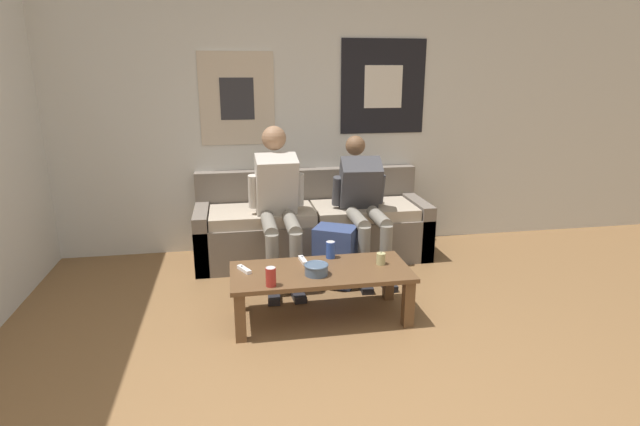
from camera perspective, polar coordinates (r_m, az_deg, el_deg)
name	(u,v)px	position (r m, az deg, el deg)	size (l,w,h in m)	color
wall_back	(281,114)	(4.71, -4.50, 11.20)	(10.00, 0.07, 2.55)	silver
couch	(312,228)	(4.58, -0.89, -1.67)	(2.09, 0.70, 0.77)	#70665B
coffee_table	(321,278)	(3.44, 0.09, -7.43)	(1.22, 0.54, 0.36)	brown
person_seated_adult	(278,198)	(4.09, -4.84, 1.70)	(0.47, 0.95, 1.22)	gray
person_seated_teen	(363,199)	(4.26, 4.92, 1.59)	(0.47, 0.98, 1.11)	gray
backpack	(335,258)	(3.99, 1.69, -5.11)	(0.39, 0.36, 0.48)	navy
ceramic_bowl	(316,269)	(3.32, -0.42, -6.38)	(0.16, 0.16, 0.08)	#475B75
pillar_candle	(381,259)	(3.52, 6.97, -5.21)	(0.06, 0.06, 0.09)	tan
drink_can_blue	(331,250)	(3.60, 1.21, -4.23)	(0.07, 0.07, 0.12)	#28479E
drink_can_red	(271,277)	(3.16, -5.64, -7.27)	(0.07, 0.07, 0.12)	maroon
game_controller_near_left	(244,269)	(3.43, -8.66, -6.39)	(0.10, 0.14, 0.03)	white
game_controller_near_right	(303,260)	(3.55, -1.90, -5.40)	(0.05, 0.15, 0.03)	white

